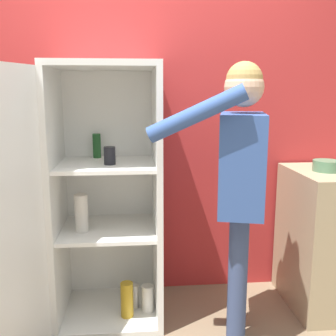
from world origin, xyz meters
TOP-DOWN VIEW (x-y plane):
  - wall_back at (0.00, 0.98)m, footprint 7.00×0.06m
  - refrigerator at (-0.30, 0.55)m, footprint 0.92×1.19m
  - person at (0.55, 0.33)m, footprint 0.70×0.55m
  - counter at (1.31, 0.62)m, footprint 0.62×0.62m
  - bowl at (1.19, 0.61)m, footprint 0.17×0.17m

SIDE VIEW (x-z plane):
  - counter at x=1.31m, z-range 0.00..0.93m
  - refrigerator at x=-0.30m, z-range -0.01..1.58m
  - bowl at x=1.19m, z-range 0.93..1.00m
  - person at x=0.55m, z-range 0.21..1.80m
  - wall_back at x=0.00m, z-range 0.00..2.55m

